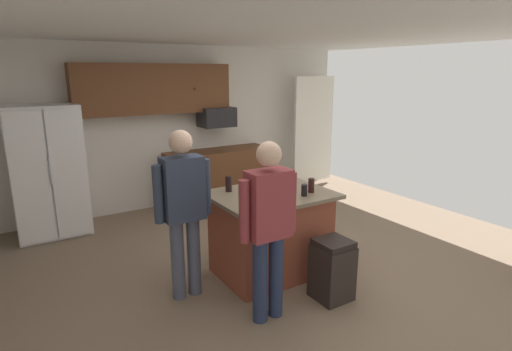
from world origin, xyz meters
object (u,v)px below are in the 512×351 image
kitchen_island (271,233)px  tumbler_amber (311,185)px  person_guest_left (268,221)px  trash_bin (332,270)px  serving_tray (265,191)px  microwave_over_range (217,117)px  glass_dark_ale (229,184)px  glass_stout_tall (280,177)px  refrigerator (48,171)px  glass_pilsner (304,190)px  person_guest_right (183,204)px

kitchen_island → tumbler_amber: size_ratio=8.05×
person_guest_left → trash_bin: bearing=-58.6°
person_guest_left → serving_tray: size_ratio=3.70×
trash_bin → tumbler_amber: bearing=73.6°
microwave_over_range → tumbler_amber: size_ratio=3.59×
kitchen_island → tumbler_amber: (0.38, -0.21, 0.53)m
kitchen_island → serving_tray: size_ratio=2.86×
kitchen_island → glass_dark_ale: bearing=140.9°
glass_stout_tall → trash_bin: bearing=-95.7°
glass_stout_tall → refrigerator: bearing=134.7°
glass_pilsner → glass_stout_tall: bearing=81.5°
kitchen_island → glass_pilsner: (0.23, -0.27, 0.52)m
serving_tray → glass_pilsner: bearing=-46.0°
glass_stout_tall → trash_bin: (-0.10, -1.04, -0.69)m
glass_dark_ale → glass_pilsner: bearing=-43.5°
microwave_over_range → person_guest_right: 3.14m
person_guest_right → glass_dark_ale: (0.62, 0.25, 0.05)m
glass_dark_ale → trash_bin: bearing=-61.6°
glass_pilsner → microwave_over_range: bearing=81.0°
glass_pilsner → glass_stout_tall: size_ratio=0.84×
tumbler_amber → glass_stout_tall: tumbler_amber is taller
tumbler_amber → glass_stout_tall: (-0.06, 0.49, -0.01)m
person_guest_left → tumbler_amber: (0.88, 0.50, 0.07)m
glass_dark_ale → trash_bin: glass_dark_ale is taller
kitchen_island → serving_tray: (-0.06, 0.03, 0.48)m
serving_tray → kitchen_island: bearing=-28.4°
glass_dark_ale → tumbler_amber: bearing=-34.4°
refrigerator → glass_pilsner: size_ratio=14.32×
tumbler_amber → microwave_over_range: bearing=83.6°
refrigerator → person_guest_left: bearing=-66.7°
person_guest_right → kitchen_island: bearing=-0.0°
refrigerator → trash_bin: refrigerator is taller
microwave_over_range → glass_dark_ale: (-1.05, -2.36, -0.44)m
microwave_over_range → person_guest_left: size_ratio=0.34×
kitchen_island → person_guest_left: person_guest_left is taller
microwave_over_range → trash_bin: bearing=-98.1°
person_guest_right → tumbler_amber: 1.38m
refrigerator → glass_stout_tall: bearing=-45.3°
person_guest_right → glass_stout_tall: size_ratio=11.41×
person_guest_left → glass_pilsner: bearing=-23.8°
microwave_over_range → person_guest_left: (-1.20, -3.36, -0.52)m
refrigerator → glass_pilsner: 3.52m
kitchen_island → person_guest_right: (-0.98, 0.03, 0.49)m
person_guest_left → serving_tray: bearing=4.3°
person_guest_right → trash_bin: size_ratio=2.73×
glass_stout_tall → serving_tray: (-0.37, -0.25, -0.05)m
tumbler_amber → glass_stout_tall: bearing=96.7°
person_guest_right → glass_dark_ale: size_ratio=9.86×
kitchen_island → glass_stout_tall: size_ratio=8.60×
tumbler_amber → trash_bin: size_ratio=0.26×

